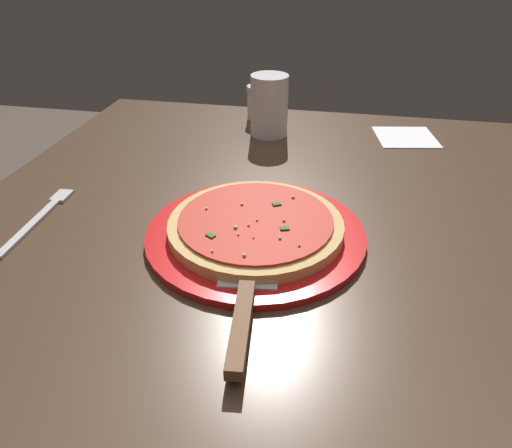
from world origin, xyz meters
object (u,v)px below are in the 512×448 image
at_px(serving_plate, 256,233).
at_px(fork, 41,216).
at_px(pizza, 256,224).
at_px(cup_tall_drink, 269,106).
at_px(napkin_folded_right, 406,137).
at_px(pizza_server, 244,301).
at_px(parmesan_shaker, 257,102).

relative_size(serving_plate, fork, 1.62).
bearing_deg(fork, serving_plate, 92.21).
xyz_separation_m(serving_plate, pizza, (0.00, 0.00, 0.01)).
bearing_deg(cup_tall_drink, napkin_folded_right, 97.09).
bearing_deg(pizza, napkin_folded_right, 151.12).
bearing_deg(pizza_server, serving_plate, -173.65).
height_order(serving_plate, fork, serving_plate).
distance_m(pizza_server, napkin_folded_right, 0.61).
bearing_deg(parmesan_shaker, pizza, 10.78).
xyz_separation_m(serving_plate, pizza_server, (0.15, 0.02, 0.01)).
relative_size(napkin_folded_right, fork, 0.63).
bearing_deg(cup_tall_drink, pizza, 7.14).
bearing_deg(serving_plate, napkin_folded_right, 151.12).
bearing_deg(cup_tall_drink, parmesan_shaker, -154.36).
distance_m(serving_plate, pizza, 0.01).
distance_m(pizza_server, cup_tall_drink, 0.54).
xyz_separation_m(pizza_server, napkin_folded_right, (-0.57, 0.21, -0.01)).
bearing_deg(parmesan_shaker, pizza_server, 9.70).
relative_size(pizza_server, napkin_folded_right, 1.91).
height_order(serving_plate, napkin_folded_right, serving_plate).
bearing_deg(pizza, parmesan_shaker, -169.22).
bearing_deg(napkin_folded_right, parmesan_shaker, -99.17).
xyz_separation_m(serving_plate, napkin_folded_right, (-0.42, 0.23, -0.00)).
height_order(serving_plate, pizza_server, pizza_server).
height_order(pizza, fork, pizza).
distance_m(serving_plate, napkin_folded_right, 0.48).
xyz_separation_m(cup_tall_drink, napkin_folded_right, (-0.03, 0.28, -0.06)).
height_order(serving_plate, cup_tall_drink, cup_tall_drink).
xyz_separation_m(pizza, pizza_server, (0.15, 0.02, -0.00)).
bearing_deg(napkin_folded_right, fork, -52.11).
relative_size(cup_tall_drink, fork, 0.65).
bearing_deg(parmesan_shaker, cup_tall_drink, 25.64).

